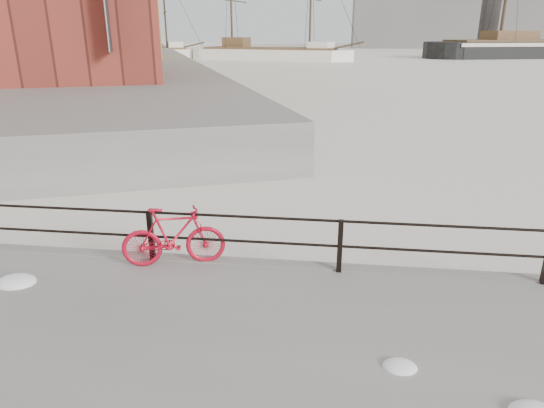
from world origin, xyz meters
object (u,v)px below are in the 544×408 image
(schooner_left, at_px, (138,59))
(workboat_near, at_px, (44,83))
(workboat_far, at_px, (30,72))
(schooner_mid, at_px, (270,60))
(bicycle, at_px, (173,236))

(schooner_left, bearing_deg, workboat_near, -101.55)
(schooner_left, xyz_separation_m, workboat_far, (-2.16, -27.20, 0.00))
(schooner_left, xyz_separation_m, workboat_near, (7.01, -39.41, 0.00))
(schooner_mid, relative_size, workboat_near, 2.34)
(workboat_near, height_order, workboat_far, same)
(workboat_near, relative_size, workboat_far, 1.13)
(bicycle, relative_size, schooner_left, 0.09)
(schooner_mid, xyz_separation_m, workboat_near, (-15.34, -39.68, 0.00))
(bicycle, height_order, schooner_mid, schooner_mid)
(schooner_left, distance_m, workboat_near, 40.03)
(schooner_mid, xyz_separation_m, schooner_left, (-22.35, -0.27, 0.00))
(schooner_left, relative_size, workboat_far, 1.97)
(schooner_left, bearing_deg, bicycle, -89.22)
(schooner_mid, relative_size, workboat_far, 2.65)
(bicycle, relative_size, workboat_near, 0.15)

